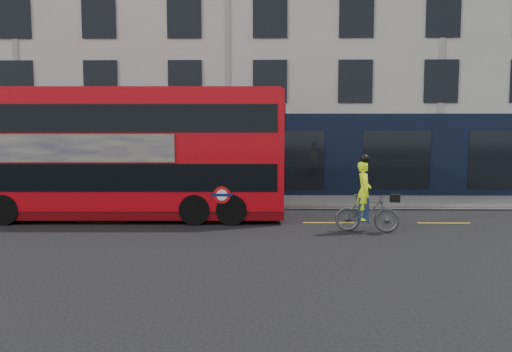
{
  "coord_description": "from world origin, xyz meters",
  "views": [
    {
      "loc": [
        1.73,
        -15.74,
        3.25
      ],
      "look_at": [
        1.45,
        1.2,
        1.67
      ],
      "focal_mm": 35.0,
      "sensor_mm": 36.0,
      "label": 1
    }
  ],
  "objects": [
    {
      "name": "pavement",
      "position": [
        0.0,
        6.5,
        0.06
      ],
      "size": [
        60.0,
        3.0,
        0.12
      ],
      "primitive_type": "cube",
      "color": "slate",
      "rests_on": "ground"
    },
    {
      "name": "road_edge_line",
      "position": [
        0.0,
        4.7,
        0.0
      ],
      "size": [
        58.0,
        0.1,
        0.01
      ],
      "primitive_type": "cube",
      "color": "silver",
      "rests_on": "ground"
    },
    {
      "name": "bus",
      "position": [
        -3.35,
        2.2,
        2.4
      ],
      "size": [
        11.67,
        2.83,
        4.69
      ],
      "rotation": [
        0.0,
        0.0,
        0.01
      ],
      "color": "#BA0710",
      "rests_on": "ground"
    },
    {
      "name": "ground",
      "position": [
        0.0,
        0.0,
        0.0
      ],
      "size": [
        120.0,
        120.0,
        0.0
      ],
      "primitive_type": "plane",
      "color": "black",
      "rests_on": "ground"
    },
    {
      "name": "building_terrace",
      "position": [
        0.0,
        12.94,
        7.49
      ],
      "size": [
        50.0,
        10.07,
        15.0
      ],
      "color": "beige",
      "rests_on": "ground"
    },
    {
      "name": "kerb",
      "position": [
        0.0,
        5.0,
        0.07
      ],
      "size": [
        60.0,
        0.12,
        0.13
      ],
      "primitive_type": "cube",
      "color": "gray",
      "rests_on": "ground"
    },
    {
      "name": "cyclist",
      "position": [
        4.98,
        -0.01,
        0.83
      ],
      "size": [
        2.07,
        0.93,
        2.48
      ],
      "rotation": [
        0.0,
        0.0,
        -0.19
      ],
      "color": "#434548",
      "rests_on": "ground"
    },
    {
      "name": "lane_dashes",
      "position": [
        0.0,
        1.5,
        0.0
      ],
      "size": [
        58.0,
        0.12,
        0.01
      ],
      "primitive_type": null,
      "color": "gold",
      "rests_on": "ground"
    }
  ]
}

